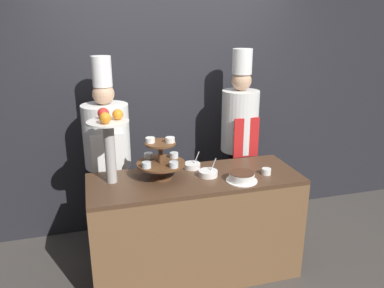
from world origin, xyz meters
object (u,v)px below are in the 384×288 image
(tiered_stand, at_px, (161,159))
(cup_white, at_px, (266,171))
(cake_round, at_px, (242,177))
(chef_left, at_px, (108,153))
(serving_bowl_far, at_px, (192,166))
(serving_bowl_near, at_px, (208,173))
(fruit_pedestal, at_px, (109,136))
(chef_center_left, at_px, (239,135))

(tiered_stand, relative_size, cup_white, 5.14)
(tiered_stand, distance_m, cake_round, 0.65)
(chef_left, bearing_deg, cup_white, -29.83)
(cake_round, bearing_deg, serving_bowl_far, 129.18)
(cake_round, height_order, cup_white, cake_round)
(tiered_stand, distance_m, serving_bowl_near, 0.41)
(cake_round, relative_size, serving_bowl_far, 1.70)
(cake_round, distance_m, chef_left, 1.25)
(cup_white, bearing_deg, fruit_pedestal, 171.17)
(chef_left, bearing_deg, tiered_stand, -54.93)
(cake_round, relative_size, chef_left, 0.14)
(chef_center_left, bearing_deg, serving_bowl_near, -130.57)
(cup_white, relative_size, chef_center_left, 0.04)
(tiered_stand, xyz_separation_m, chef_left, (-0.38, 0.55, -0.10))
(fruit_pedestal, xyz_separation_m, chef_left, (0.00, 0.51, -0.31))
(serving_bowl_near, bearing_deg, serving_bowl_far, 111.60)
(cake_round, xyz_separation_m, serving_bowl_near, (-0.22, 0.17, -0.01))
(cake_round, height_order, chef_left, chef_left)
(tiered_stand, distance_m, serving_bowl_far, 0.36)
(cup_white, xyz_separation_m, serving_bowl_near, (-0.47, 0.10, -0.00))
(cup_white, relative_size, chef_left, 0.04)
(tiered_stand, bearing_deg, fruit_pedestal, 175.28)
(cup_white, distance_m, chef_center_left, 0.71)
(tiered_stand, height_order, cup_white, tiered_stand)
(fruit_pedestal, relative_size, serving_bowl_near, 3.72)
(serving_bowl_far, distance_m, chef_left, 0.79)
(tiered_stand, relative_size, serving_bowl_far, 2.66)
(serving_bowl_near, bearing_deg, fruit_pedestal, 173.01)
(fruit_pedestal, distance_m, serving_bowl_near, 0.84)
(cake_round, xyz_separation_m, chef_left, (-0.98, 0.78, 0.03))
(cup_white, distance_m, serving_bowl_far, 0.63)
(serving_bowl_near, relative_size, chef_center_left, 0.08)
(tiered_stand, xyz_separation_m, chef_center_left, (0.90, 0.55, -0.04))
(tiered_stand, bearing_deg, serving_bowl_far, 25.05)
(serving_bowl_far, height_order, chef_left, chef_left)
(cup_white, height_order, chef_left, chef_left)
(cup_white, height_order, chef_center_left, chef_center_left)
(cup_white, bearing_deg, chef_center_left, 86.02)
(serving_bowl_far, height_order, chef_center_left, chef_center_left)
(chef_center_left, bearing_deg, chef_left, -180.00)
(chef_left, height_order, chef_center_left, chef_center_left)
(tiered_stand, height_order, serving_bowl_near, tiered_stand)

